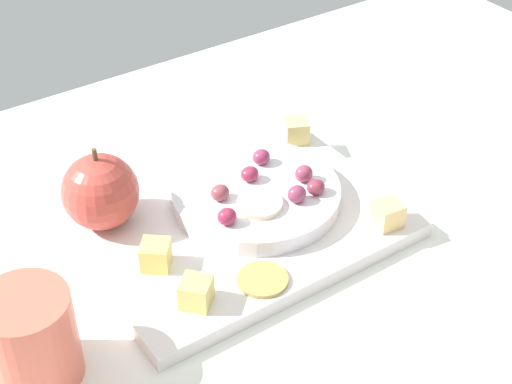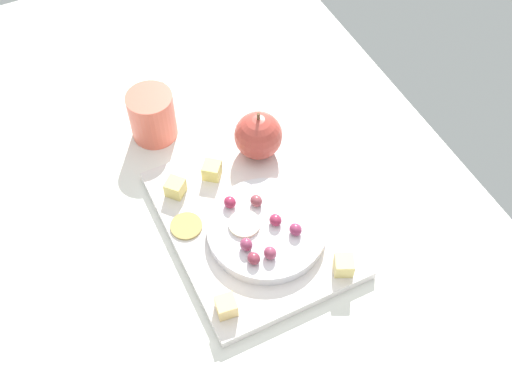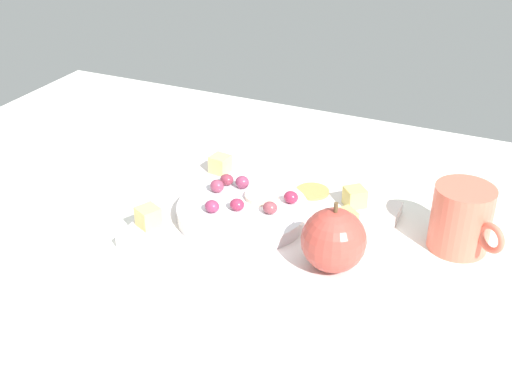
{
  "view_description": "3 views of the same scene",
  "coord_description": "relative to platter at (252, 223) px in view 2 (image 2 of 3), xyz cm",
  "views": [
    {
      "loc": [
        -30.98,
        -49.75,
        57.05
      ],
      "look_at": [
        3.05,
        0.42,
        10.64
      ],
      "focal_mm": 54.74,
      "sensor_mm": 36.0,
      "label": 1
    },
    {
      "loc": [
        49.79,
        -19.07,
        85.35
      ],
      "look_at": [
        0.95,
        4.91,
        9.98
      ],
      "focal_mm": 43.75,
      "sensor_mm": 36.0,
      "label": 2
    },
    {
      "loc": [
        -27.4,
        72.49,
        52.33
      ],
      "look_at": [
        3.33,
        5.13,
        10.69
      ],
      "focal_mm": 45.66,
      "sensor_mm": 36.0,
      "label": 3
    }
  ],
  "objects": [
    {
      "name": "serving_dish",
      "position": [
        2.99,
        0.99,
        1.83
      ],
      "size": [
        17.89,
        17.89,
        1.91
      ],
      "primitive_type": "cylinder",
      "color": "silver",
      "rests_on": "platter"
    },
    {
      "name": "cheese_cube_2",
      "position": [
        -10.54,
        -1.93,
        2.23
      ],
      "size": [
        3.79,
        3.79,
        2.7
      ],
      "primitive_type": "cube",
      "rotation": [
        0.0,
        0.0,
        0.89
      ],
      "color": "#E9D467",
      "rests_on": "platter"
    },
    {
      "name": "cheese_cube_0",
      "position": [
        11.92,
        -9.68,
        2.23
      ],
      "size": [
        3.03,
        3.03,
        2.7
      ],
      "primitive_type": "cube",
      "rotation": [
        0.0,
        0.0,
        1.44
      ],
      "color": "#F1C979",
      "rests_on": "platter"
    },
    {
      "name": "table",
      "position": [
        -2.7,
        -3.33,
        -2.88
      ],
      "size": [
        137.13,
        80.7,
        4.01
      ],
      "primitive_type": "cube",
      "color": "silver",
      "rests_on": "ground"
    },
    {
      "name": "cheese_cube_1",
      "position": [
        -9.92,
        -8.42,
        2.23
      ],
      "size": [
        3.81,
        3.81,
        2.7
      ],
      "primitive_type": "cube",
      "rotation": [
        0.0,
        0.0,
        0.73
      ],
      "color": "#E1CB6A",
      "rests_on": "platter"
    },
    {
      "name": "apple_slice_0",
      "position": [
        1.46,
        -1.92,
        3.09
      ],
      "size": [
        4.7,
        4.7,
        0.6
      ],
      "primitive_type": "cylinder",
      "color": "beige",
      "rests_on": "serving_dish"
    },
    {
      "name": "cup",
      "position": [
        -24.66,
        -6.5,
        3.54
      ],
      "size": [
        9.84,
        8.33,
        8.83
      ],
      "color": "#E2654F",
      "rests_on": "table"
    },
    {
      "name": "grape_1",
      "position": [
        7.84,
        -0.89,
        3.71
      ],
      "size": [
        1.98,
        1.79,
        1.84
      ],
      "primitive_type": "ellipsoid",
      "color": "#933954",
      "rests_on": "serving_dish"
    },
    {
      "name": "grape_3",
      "position": [
        3.13,
        2.39,
        3.6
      ],
      "size": [
        1.98,
        1.79,
        1.61
      ],
      "primitive_type": "ellipsoid",
      "color": "#992948",
      "rests_on": "serving_dish"
    },
    {
      "name": "cheese_cube_3",
      "position": [
        13.52,
        8.06,
        2.23
      ],
      "size": [
        3.59,
        3.59,
        2.7
      ],
      "primitive_type": "cube",
      "rotation": [
        0.0,
        0.0,
        1.13
      ],
      "color": "#E6CF78",
      "rests_on": "platter"
    },
    {
      "name": "platter",
      "position": [
        0.0,
        0.0,
        0.0
      ],
      "size": [
        32.14,
        24.5,
        1.75
      ],
      "primitive_type": "cube",
      "color": "silver",
      "rests_on": "table"
    },
    {
      "name": "grape_5",
      "position": [
        7.54,
        -3.53,
        3.58
      ],
      "size": [
        1.98,
        1.79,
        1.59
      ],
      "primitive_type": "ellipsoid",
      "color": "maroon",
      "rests_on": "serving_dish"
    },
    {
      "name": "apple_stem",
      "position": [
        -11.81,
        6.94,
        9.31
      ],
      "size": [
        0.5,
        0.5,
        1.2
      ],
      "primitive_type": "cylinder",
      "color": "brown",
      "rests_on": "apple_whole"
    },
    {
      "name": "grape_2",
      "position": [
        5.91,
        4.25,
        3.64
      ],
      "size": [
        1.98,
        1.79,
        1.7
      ],
      "primitive_type": "ellipsoid",
      "color": "#913055",
      "rests_on": "serving_dish"
    },
    {
      "name": "grape_4",
      "position": [
        -1.21,
        1.37,
        3.63
      ],
      "size": [
        1.98,
        1.79,
        1.68
      ],
      "primitive_type": "ellipsoid",
      "color": "#8D3E48",
      "rests_on": "serving_dish"
    },
    {
      "name": "cracker_0",
      "position": [
        -3.31,
        -9.42,
        1.08
      ],
      "size": [
        4.87,
        4.87,
        0.4
      ],
      "primitive_type": "cylinder",
      "color": "tan",
      "rests_on": "platter"
    },
    {
      "name": "apple_whole",
      "position": [
        -11.81,
        6.94,
        4.79
      ],
      "size": [
        7.83,
        7.83,
        7.83
      ],
      "primitive_type": "sphere",
      "color": "#B94238",
      "rests_on": "platter"
    },
    {
      "name": "grape_6",
      "position": [
        -2.75,
        -2.33,
        3.65
      ],
      "size": [
        1.98,
        1.79,
        1.73
      ],
      "primitive_type": "ellipsoid",
      "color": "#9B2645",
      "rests_on": "serving_dish"
    },
    {
      "name": "grape_0",
      "position": [
        5.1,
        -3.07,
        3.72
      ],
      "size": [
        1.98,
        1.79,
        1.85
      ],
      "primitive_type": "ellipsoid",
      "color": "#8C3555",
      "rests_on": "serving_dish"
    }
  ]
}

